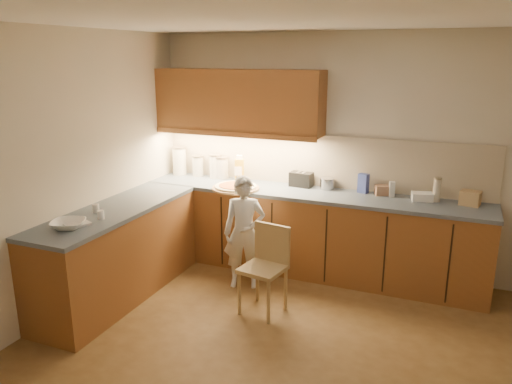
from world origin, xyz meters
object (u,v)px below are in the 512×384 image
(pizza_on_board, at_px, (236,187))
(toaster, at_px, (301,179))
(wooden_chair, at_px, (266,262))
(oil_jug, at_px, (240,170))
(child, at_px, (244,233))

(pizza_on_board, height_order, toaster, pizza_on_board)
(pizza_on_board, height_order, wooden_chair, pizza_on_board)
(pizza_on_board, distance_m, toaster, 0.74)
(oil_jug, bearing_deg, pizza_on_board, -72.62)
(wooden_chair, xyz_separation_m, oil_jug, (-0.78, 1.13, 0.58))
(child, bearing_deg, pizza_on_board, 105.16)
(wooden_chair, bearing_deg, oil_jug, 134.40)
(pizza_on_board, distance_m, oil_jug, 0.37)
(oil_jug, bearing_deg, child, -62.56)
(toaster, bearing_deg, oil_jug, -169.96)
(child, bearing_deg, oil_jug, 98.09)
(child, height_order, wooden_chair, child)
(pizza_on_board, relative_size, child, 0.45)
(wooden_chair, relative_size, oil_jug, 2.65)
(child, xyz_separation_m, wooden_chair, (0.40, -0.39, -0.11))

